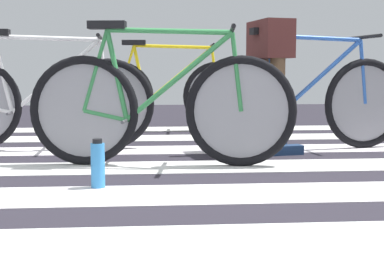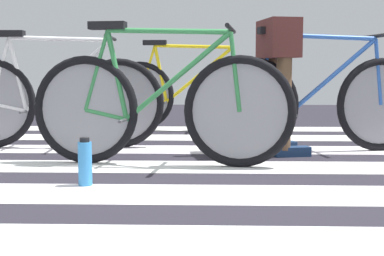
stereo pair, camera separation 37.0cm
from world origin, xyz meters
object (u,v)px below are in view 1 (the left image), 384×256
bicycle_1_of_4 (161,107)px  water_bottle (98,165)px  bicycle_3_of_4 (42,101)px  cyclist_2_of_4 (270,68)px  bicycle_2_of_4 (307,101)px  bicycle_4_of_4 (168,94)px

bicycle_1_of_4 → water_bottle: (-0.35, -0.65, -0.26)m
bicycle_3_of_4 → cyclist_2_of_4: bearing=-10.4°
bicycle_3_of_4 → bicycle_1_of_4: bearing=-42.3°
bicycle_1_of_4 → bicycle_3_of_4: 1.19m
bicycle_3_of_4 → water_bottle: bearing=-70.5°
bicycle_1_of_4 → cyclist_2_of_4: bearing=39.1°
bicycle_1_of_4 → bicycle_2_of_4: 1.27m
bicycle_1_of_4 → bicycle_4_of_4: 2.07m
bicycle_3_of_4 → bicycle_2_of_4: bearing=-7.5°
bicycle_1_of_4 → bicycle_2_of_4: (1.13, 0.58, 0.00)m
bicycle_2_of_4 → bicycle_4_of_4: (-1.03, 1.49, 0.00)m
bicycle_2_of_4 → bicycle_3_of_4: bearing=163.4°
bicycle_3_of_4 → bicycle_4_of_4: (1.02, 1.30, 0.00)m
bicycle_2_of_4 → cyclist_2_of_4: 0.40m
bicycle_2_of_4 → cyclist_2_of_4: size_ratio=1.73×
cyclist_2_of_4 → bicycle_3_of_4: (-1.74, 0.25, -0.26)m
cyclist_2_of_4 → bicycle_1_of_4: bearing=-159.4°
cyclist_2_of_4 → bicycle_3_of_4: cyclist_2_of_4 is taller
bicycle_1_of_4 → bicycle_3_of_4: (-0.91, 0.77, 0.00)m
cyclist_2_of_4 → bicycle_3_of_4: 1.78m
bicycle_1_of_4 → bicycle_2_of_4: size_ratio=1.01×
bicycle_2_of_4 → bicycle_4_of_4: bearing=113.1°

